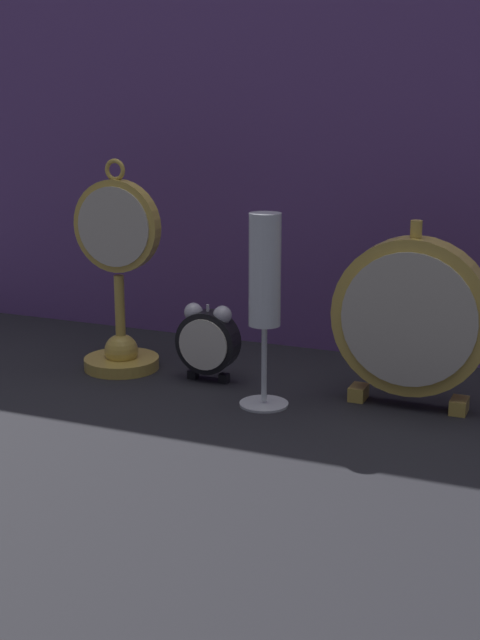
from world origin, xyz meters
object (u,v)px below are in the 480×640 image
Objects in this scene: mantel_clock_silver at (412,318)px; champagne_flute at (265,286)px; pocket_watch_on_stand at (119,288)px; alarm_clock_twin_bell at (208,339)px.

champagne_flute reaches higher than mantel_clock_silver.
mantel_clock_silver is (0.40, 0.00, -0.00)m from pocket_watch_on_stand.
champagne_flute reaches higher than alarm_clock_twin_bell.
alarm_clock_twin_bell is at bearing 149.73° from champagne_flute.
pocket_watch_on_stand is 0.15m from alarm_clock_twin_bell.
alarm_clock_twin_bell is (0.13, -0.00, -0.06)m from pocket_watch_on_stand.
champagne_flute is (-0.17, -0.06, 0.04)m from mantel_clock_silver.
pocket_watch_on_stand is 2.77× the size of alarm_clock_twin_bell.
pocket_watch_on_stand is at bearing 165.42° from champagne_flute.
mantel_clock_silver is at bearing 0.79° from alarm_clock_twin_bell.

